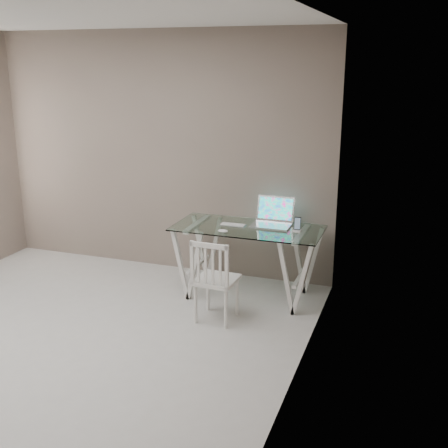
# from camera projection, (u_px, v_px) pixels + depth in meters

# --- Properties ---
(room) EXTENTS (4.50, 4.52, 2.71)m
(room) POSITION_uv_depth(u_px,v_px,m) (25.00, 149.00, 4.26)
(room) COLOR #B0AEA9
(room) RESTS_ON ground
(desk) EXTENTS (1.50, 0.70, 0.75)m
(desk) POSITION_uv_depth(u_px,v_px,m) (247.00, 261.00, 5.76)
(desk) COLOR silver
(desk) RESTS_ON ground
(chair) EXTENTS (0.38, 0.38, 0.81)m
(chair) POSITION_uv_depth(u_px,v_px,m) (214.00, 277.00, 5.16)
(chair) COLOR silver
(chair) RESTS_ON ground
(laptop) EXTENTS (0.39, 0.36, 0.27)m
(laptop) POSITION_uv_depth(u_px,v_px,m) (273.00, 218.00, 5.74)
(laptop) COLOR silver
(laptop) RESTS_ON desk
(keyboard) EXTENTS (0.27, 0.11, 0.01)m
(keyboard) POSITION_uv_depth(u_px,v_px,m) (233.00, 225.00, 5.73)
(keyboard) COLOR silver
(keyboard) RESTS_ON desk
(mouse) EXTENTS (0.10, 0.06, 0.03)m
(mouse) POSITION_uv_depth(u_px,v_px,m) (223.00, 231.00, 5.48)
(mouse) COLOR white
(mouse) RESTS_ON desk
(phone_dock) EXTENTS (0.08, 0.08, 0.14)m
(phone_dock) POSITION_uv_depth(u_px,v_px,m) (297.00, 228.00, 5.51)
(phone_dock) COLOR white
(phone_dock) RESTS_ON desk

